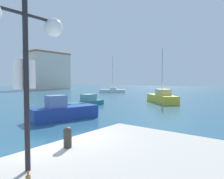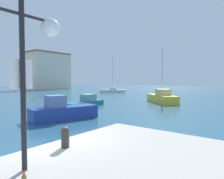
% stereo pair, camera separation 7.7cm
% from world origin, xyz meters
% --- Properties ---
extents(water, '(160.00, 160.00, 0.00)m').
position_xyz_m(water, '(15.00, 20.00, 0.00)').
color(water, '#285670').
rests_on(water, ground).
extents(lamppost, '(1.64, 0.40, 3.92)m').
position_xyz_m(lamppost, '(-1.66, -1.76, 3.70)').
color(lamppost, black).
rests_on(lamppost, pier_quay).
extents(mooring_bollard, '(0.22, 0.22, 0.54)m').
position_xyz_m(mooring_bollard, '(-0.32, -1.32, 1.35)').
color(mooring_bollard, '#38332D').
rests_on(mooring_bollard, pier_quay).
extents(sailboat_white_inner_mooring, '(4.66, 5.98, 8.37)m').
position_xyz_m(sailboat_white_inner_mooring, '(32.88, 22.89, 0.49)').
color(sailboat_white_inner_mooring, white).
rests_on(sailboat_white_inner_mooring, water).
extents(sailboat_yellow_far_right, '(5.16, 5.38, 6.75)m').
position_xyz_m(sailboat_yellow_far_right, '(19.78, 4.92, 0.64)').
color(sailboat_yellow_far_right, gold).
rests_on(sailboat_yellow_far_right, water).
extents(motorboat_teal_distant_north, '(5.43, 2.25, 1.27)m').
position_xyz_m(motorboat_teal_distant_north, '(11.67, 10.23, 0.41)').
color(motorboat_teal_distant_north, '#1E707A').
rests_on(motorboat_teal_distant_north, water).
extents(motorboat_blue_center_channel, '(4.95, 2.62, 1.76)m').
position_xyz_m(motorboat_blue_center_channel, '(5.38, 6.02, 0.59)').
color(motorboat_blue_center_channel, '#233D93').
rests_on(motorboat_blue_center_channel, water).
extents(warehouse_block, '(12.82, 7.46, 11.68)m').
position_xyz_m(warehouse_block, '(34.21, 50.19, 5.85)').
color(warehouse_block, beige).
rests_on(warehouse_block, ground).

